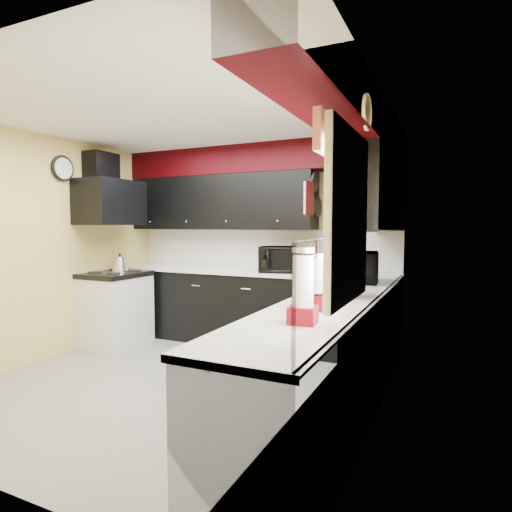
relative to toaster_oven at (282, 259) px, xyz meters
The scene contains 35 objects.
ground 1.89m from the toaster_oven, 106.91° to the right, with size 3.60×3.60×0.00m, color gray.
wall_back 0.58m from the toaster_oven, 143.49° to the left, with size 3.60×0.06×2.50m, color #E0C666.
wall_right 2.00m from the toaster_oven, 47.35° to the right, with size 0.06×3.60×2.50m, color #E0C666.
wall_left 2.69m from the toaster_oven, 146.81° to the right, with size 0.06×3.60×2.50m, color #E0C666.
ceiling 2.08m from the toaster_oven, 106.91° to the right, with size 3.60×3.60×0.06m, color white.
cab_back 0.78m from the toaster_oven, behind, with size 3.60×0.60×0.90m, color black.
cab_right 2.16m from the toaster_oven, 59.23° to the right, with size 0.60×3.00×0.90m, color black.
counter_back 0.48m from the toaster_oven, behind, with size 3.62×0.64×0.04m, color white.
counter_right 2.07m from the toaster_oven, 59.23° to the right, with size 0.64×3.02×0.04m, color white.
splash_back 0.56m from the toaster_oven, 144.33° to the left, with size 3.60×0.02×0.50m, color white.
splash_right 1.99m from the toaster_oven, 47.56° to the right, with size 0.02×3.60×0.50m, color white.
upper_back 1.19m from the toaster_oven, behind, with size 2.60×0.35×0.70m, color black.
upper_right 1.49m from the toaster_oven, 25.79° to the right, with size 0.35×1.80×0.70m, color black.
soffit_back 1.32m from the toaster_oven, 161.36° to the left, with size 3.60×0.36×0.35m, color black.
soffit_right 2.37m from the toaster_oven, 54.57° to the right, with size 0.36×3.24×0.35m, color black.
stove 2.18m from the toaster_oven, 159.72° to the right, with size 0.60×0.75×0.86m, color white.
cooktop 2.09m from the toaster_oven, 159.72° to the right, with size 0.62×0.77×0.06m, color black.
hood 2.23m from the toaster_oven, 160.19° to the right, with size 0.50×0.78×0.55m, color black.
hood_duct 2.50m from the toaster_oven, 161.31° to the right, with size 0.24×0.40×0.40m, color black.
window 2.76m from the toaster_oven, 60.54° to the right, with size 0.03×0.86×0.96m, color white, non-canonical shape.
valance 2.83m from the toaster_oven, 61.56° to the right, with size 0.04×0.88×0.20m, color red.
pan_top 0.98m from the toaster_oven, 12.19° to the left, with size 0.03×0.22×0.40m, color black, non-canonical shape.
pan_mid 0.76m from the toaster_oven, ahead, with size 0.03×0.28×0.46m, color black, non-canonical shape.
pan_low 0.76m from the toaster_oven, 29.43° to the left, with size 0.03×0.24×0.42m, color black, non-canonical shape.
cut_board 0.82m from the toaster_oven, 23.83° to the right, with size 0.03×0.26×0.35m, color white.
baskets 1.78m from the toaster_oven, 52.90° to the right, with size 0.27×0.27×0.50m, color brown, non-canonical shape.
clock 2.74m from the toaster_oven, 151.18° to the right, with size 0.03×0.30×0.30m, color black, non-canonical shape.
deco_plate 2.53m from the toaster_oven, 53.97° to the right, with size 0.03×0.24×0.24m, color white, non-canonical shape.
toaster_oven is the anchor object (origin of this frame).
microwave 1.15m from the toaster_oven, 27.03° to the right, with size 0.54×0.37×0.30m, color black.
utensil_crock 0.39m from the toaster_oven, ahead, with size 0.14×0.14×0.15m, color white.
knife_block 0.66m from the toaster_oven, ahead, with size 0.10×0.14×0.22m, color black.
kettle 2.08m from the toaster_oven, 163.79° to the right, with size 0.20×0.20×0.18m, color silver, non-canonical shape.
dispenser_a 2.32m from the toaster_oven, 62.54° to the right, with size 0.12×0.12×0.34m, color #6A040E, non-canonical shape.
dispenser_b 2.70m from the toaster_oven, 65.83° to the right, with size 0.15×0.15×0.42m, color #5A1203, non-canonical shape.
Camera 1 is at (2.33, -3.29, 1.50)m, focal length 30.00 mm.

